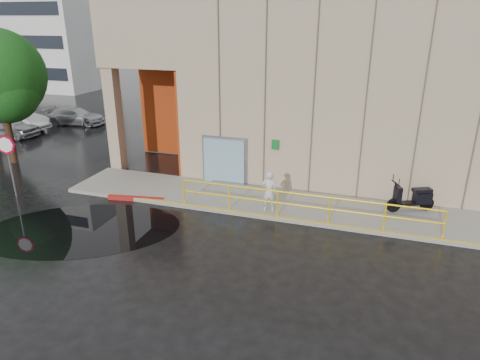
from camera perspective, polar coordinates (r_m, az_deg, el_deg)
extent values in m
plane|color=black|center=(14.68, -10.77, -8.61)|extent=(120.00, 120.00, 0.00)
cube|color=gray|center=(17.29, 8.26, -3.47)|extent=(20.00, 3.00, 0.15)
cube|color=gray|center=(22.33, 16.98, 11.87)|extent=(16.00, 10.00, 8.00)
cube|color=gray|center=(24.46, -7.79, 19.14)|extent=(4.00, 10.00, 3.00)
cube|color=gray|center=(21.75, -16.36, 7.67)|extent=(0.60, 0.60, 5.00)
cube|color=#A7370F|center=(23.56, -8.89, 9.21)|extent=(3.80, 0.15, 4.90)
cube|color=#A7370F|center=(21.19, -6.23, 8.06)|extent=(0.10, 3.50, 4.90)
cube|color=#7FA0AE|center=(19.06, -2.14, 2.51)|extent=(1.90, 0.10, 2.00)
cube|color=slate|center=(19.13, -2.06, 2.58)|extent=(2.10, 0.06, 2.20)
cube|color=#0D5D20|center=(18.20, 4.73, 4.71)|extent=(0.32, 0.04, 0.42)
cylinder|color=yellow|center=(15.61, 8.49, -1.92)|extent=(9.50, 0.06, 0.06)
cylinder|color=yellow|center=(15.79, 8.40, -3.43)|extent=(9.50, 0.06, 0.06)
cube|color=silver|center=(52.12, -24.94, 19.37)|extent=(12.00, 8.00, 15.00)
imported|color=silver|center=(16.27, 3.89, -1.52)|extent=(0.65, 0.49, 1.61)
cylinder|color=black|center=(17.36, 19.78, -3.21)|extent=(0.53, 0.33, 0.54)
cylinder|color=black|center=(17.99, 23.63, -2.91)|extent=(0.53, 0.33, 0.54)
cylinder|color=slate|center=(20.16, -28.18, 1.11)|extent=(0.07, 0.07, 2.36)
cylinder|color=#A8011F|center=(19.84, -28.78, 4.14)|extent=(0.80, 0.21, 0.81)
cylinder|color=white|center=(19.83, -28.83, 4.12)|extent=(0.63, 0.14, 0.64)
cube|color=#A01A15|center=(18.30, -13.72, -2.43)|extent=(2.40, 0.57, 0.18)
cube|color=black|center=(16.51, -20.33, -6.13)|extent=(8.13, 6.76, 0.01)
imported|color=#A5A6AC|center=(31.24, -28.51, 6.36)|extent=(4.04, 1.64, 1.37)
imported|color=silver|center=(32.72, -27.82, 7.19)|extent=(4.81, 1.93, 1.55)
imported|color=#B5B8BD|center=(32.93, -21.12, 7.96)|extent=(4.37, 2.33, 1.21)
cylinder|color=black|center=(25.16, -28.41, 5.52)|extent=(0.36, 0.36, 3.14)
sphere|color=#2B621D|center=(24.16, -28.78, 10.41)|extent=(3.17, 3.17, 3.17)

